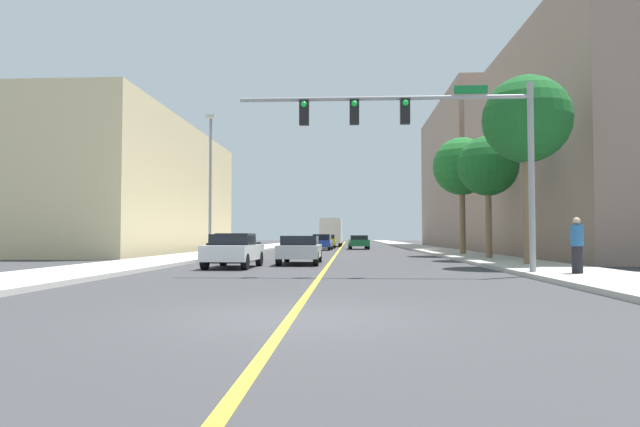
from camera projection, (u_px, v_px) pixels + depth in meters
The scene contains 20 objects.
ground at pixel (339, 250), 50.72m from camera, with size 192.00×192.00×0.00m, color #38383A.
sidewalk_left at pixel (251, 249), 51.17m from camera, with size 3.66×168.00×0.15m, color beige.
sidewalk_right at pixel (429, 249), 50.27m from camera, with size 3.66×168.00×0.15m, color #B2ADA3.
lane_marking_center at pixel (339, 250), 50.72m from camera, with size 0.16×144.00×0.01m, color yellow.
building_left_near at pixel (87, 190), 43.49m from camera, with size 17.49×27.38×9.97m, color beige.
building_right_near at pixel (588, 150), 35.80m from camera, with size 10.60×25.72×13.98m, color gray.
building_right_far at pixel (492, 176), 64.40m from camera, with size 13.12×27.16×16.80m, color gray.
traffic_signal_mast at pixel (430, 131), 17.93m from camera, with size 9.71×0.36×6.21m.
street_lamp at pixel (210, 178), 30.95m from camera, with size 0.56×0.28×8.10m.
palm_near at pixel (527, 121), 22.62m from camera, with size 3.64×3.64×7.85m.
palm_mid at pixel (488, 167), 28.80m from camera, with size 3.18×3.18×6.46m.
palm_far at pixel (462, 167), 35.06m from camera, with size 3.73×3.73×7.51m.
car_black at pixel (235, 247), 27.74m from camera, with size 1.99×4.05×1.43m.
car_green at pixel (359, 242), 52.20m from camera, with size 2.02×4.59×1.34m.
car_silver at pixel (300, 249), 25.03m from camera, with size 1.87×4.55×1.31m.
car_yellow at pixel (327, 241), 56.16m from camera, with size 1.79×3.88×1.41m.
car_blue at pixel (322, 242), 49.19m from camera, with size 1.84×4.62×1.44m.
car_white at pixel (233, 250), 22.13m from camera, with size 1.91×3.88×1.37m.
delivery_truck at pixel (332, 232), 64.70m from camera, with size 2.50×8.68×3.30m.
pedestrian at pixel (577, 245), 16.78m from camera, with size 0.38×0.38×1.73m.
Camera 1 is at (0.95, -8.84, 1.32)m, focal length 30.47 mm.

